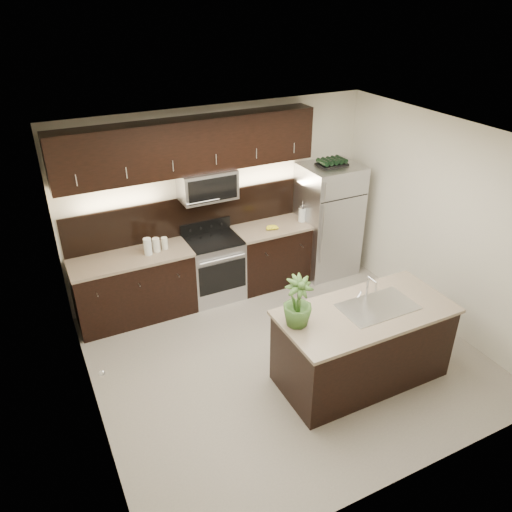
# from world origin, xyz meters

# --- Properties ---
(ground) EXTENTS (4.50, 4.50, 0.00)m
(ground) POSITION_xyz_m (0.00, 0.00, 0.00)
(ground) COLOR gray
(ground) RESTS_ON ground
(room_walls) EXTENTS (4.52, 4.02, 2.71)m
(room_walls) POSITION_xyz_m (-0.11, -0.04, 1.70)
(room_walls) COLOR beige
(room_walls) RESTS_ON ground
(counter_run) EXTENTS (3.51, 0.65, 0.94)m
(counter_run) POSITION_xyz_m (-0.46, 1.69, 0.47)
(counter_run) COLOR black
(counter_run) RESTS_ON ground
(upper_fixtures) EXTENTS (3.49, 0.40, 1.66)m
(upper_fixtures) POSITION_xyz_m (-0.43, 1.84, 2.14)
(upper_fixtures) COLOR black
(upper_fixtures) RESTS_ON counter_run
(island) EXTENTS (1.96, 0.96, 0.94)m
(island) POSITION_xyz_m (0.60, -0.68, 0.47)
(island) COLOR black
(island) RESTS_ON ground
(sink_faucet) EXTENTS (0.84, 0.50, 0.28)m
(sink_faucet) POSITION_xyz_m (0.75, -0.67, 0.96)
(sink_faucet) COLOR silver
(sink_faucet) RESTS_ON island
(refrigerator) EXTENTS (0.84, 0.76, 1.74)m
(refrigerator) POSITION_xyz_m (1.63, 1.63, 0.87)
(refrigerator) COLOR #B2B2B7
(refrigerator) RESTS_ON ground
(wine_rack) EXTENTS (0.43, 0.27, 0.10)m
(wine_rack) POSITION_xyz_m (1.63, 1.63, 1.79)
(wine_rack) COLOR black
(wine_rack) RESTS_ON refrigerator
(plant) EXTENTS (0.32, 0.32, 0.55)m
(plant) POSITION_xyz_m (-0.21, -0.55, 1.22)
(plant) COLOR #375C24
(plant) RESTS_ON island
(canisters) EXTENTS (0.34, 0.16, 0.23)m
(canisters) POSITION_xyz_m (-1.09, 1.66, 1.04)
(canisters) COLOR silver
(canisters) RESTS_ON counter_run
(french_press) EXTENTS (0.11, 0.11, 0.32)m
(french_press) POSITION_xyz_m (1.17, 1.64, 1.06)
(french_press) COLOR silver
(french_press) RESTS_ON counter_run
(bananas) EXTENTS (0.22, 0.19, 0.06)m
(bananas) POSITION_xyz_m (0.59, 1.61, 0.97)
(bananas) COLOR yellow
(bananas) RESTS_ON counter_run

